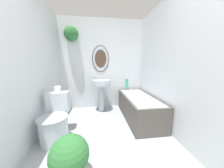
{
  "coord_description": "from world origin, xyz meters",
  "views": [
    {
      "loc": [
        -0.14,
        -0.5,
        1.2
      ],
      "look_at": [
        0.14,
        1.62,
        0.83
      ],
      "focal_mm": 18.0,
      "sensor_mm": 36.0,
      "label": 1
    }
  ],
  "objects": [
    {
      "name": "wall_right",
      "position": [
        1.14,
        1.31,
        1.2
      ],
      "size": [
        0.06,
        2.74,
        2.4
      ],
      "color": "silver",
      "rests_on": "ground_plane"
    },
    {
      "name": "pedestal_sink",
      "position": [
        -0.04,
        2.34,
        0.62
      ],
      "size": [
        0.47,
        0.47,
        0.92
      ],
      "color": "silver",
      "rests_on": "ground_plane"
    },
    {
      "name": "toilet_paper_roll",
      "position": [
        -0.82,
        1.52,
        0.78
      ],
      "size": [
        0.11,
        0.11,
        0.1
      ],
      "color": "white",
      "rests_on": "toilet"
    },
    {
      "name": "potted_plant",
      "position": [
        -0.43,
        0.54,
        0.28
      ],
      "size": [
        0.4,
        0.4,
        0.51
      ],
      "color": "#9E6042",
      "rests_on": "ground_plane"
    },
    {
      "name": "wall_left",
      "position": [
        -1.14,
        1.31,
        1.2
      ],
      "size": [
        0.06,
        2.74,
        2.4
      ],
      "color": "silver",
      "rests_on": "ground_plane"
    },
    {
      "name": "shampoo_bottle",
      "position": [
        0.66,
        2.46,
        0.69
      ],
      "size": [
        0.08,
        0.08,
        0.22
      ],
      "color": "#38B275",
      "rests_on": "bathtub"
    },
    {
      "name": "toilet",
      "position": [
        -0.82,
        1.29,
        0.3
      ],
      "size": [
        0.44,
        0.63,
        0.73
      ],
      "color": "silver",
      "rests_on": "ground_plane"
    },
    {
      "name": "bathtub",
      "position": [
        0.77,
        1.83,
        0.27
      ],
      "size": [
        0.63,
        1.48,
        0.59
      ],
      "color": "#4C4742",
      "rests_on": "ground_plane"
    },
    {
      "name": "wall_back",
      "position": [
        -0.08,
        2.63,
        1.29
      ],
      "size": [
        2.33,
        0.35,
        2.4
      ],
      "color": "silver",
      "rests_on": "ground_plane"
    }
  ]
}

